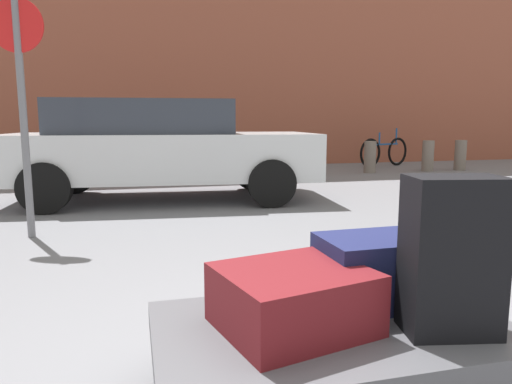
# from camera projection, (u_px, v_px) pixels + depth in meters

# --- Properties ---
(building_facade_brick) EXTENTS (24.00, 1.20, 8.19)m
(building_facade_brick) POSITION_uv_depth(u_px,v_px,m) (237.00, 5.00, 12.12)
(building_facade_brick) COLOR brown
(building_facade_brick) RESTS_ON ground_plane
(luggage_cart) EXTENTS (1.39, 0.83, 0.34)m
(luggage_cart) POSITION_uv_depth(u_px,v_px,m) (332.00, 340.00, 1.86)
(luggage_cart) COLOR #4C4C51
(luggage_cart) RESTS_ON ground_plane
(suitcase_maroon_front_left) EXTENTS (0.63, 0.59, 0.23)m
(suitcase_maroon_front_left) POSITION_uv_depth(u_px,v_px,m) (293.00, 299.00, 1.80)
(suitcase_maroon_front_left) COLOR maroon
(suitcase_maroon_front_left) RESTS_ON luggage_cart
(duffel_bag_navy_rear_right) EXTENTS (0.53, 0.35, 0.29)m
(duffel_bag_navy_rear_right) POSITION_uv_depth(u_px,v_px,m) (381.00, 270.00, 2.05)
(duffel_bag_navy_rear_right) COLOR #191E47
(duffel_bag_navy_rear_right) RESTS_ON luggage_cart
(suitcase_black_front_right) EXTENTS (0.37, 0.27, 0.59)m
(suitcase_black_front_right) POSITION_uv_depth(u_px,v_px,m) (452.00, 256.00, 1.73)
(suitcase_black_front_right) COLOR black
(suitcase_black_front_right) RESTS_ON luggage_cart
(parked_car) EXTENTS (4.45, 2.24, 1.42)m
(parked_car) POSITION_uv_depth(u_px,v_px,m) (159.00, 147.00, 6.75)
(parked_car) COLOR silver
(parked_car) RESTS_ON ground_plane
(bicycle_leaning) EXTENTS (1.67, 0.68, 0.96)m
(bicycle_leaning) POSITION_uv_depth(u_px,v_px,m) (384.00, 152.00, 11.86)
(bicycle_leaning) COLOR black
(bicycle_leaning) RESTS_ON ground_plane
(bollard_kerb_near) EXTENTS (0.26, 0.26, 0.70)m
(bollard_kerb_near) POSITION_uv_depth(u_px,v_px,m) (309.00, 158.00, 10.04)
(bollard_kerb_near) COLOR #72665B
(bollard_kerb_near) RESTS_ON ground_plane
(bollard_kerb_mid) EXTENTS (0.26, 0.26, 0.70)m
(bollard_kerb_mid) POSITION_uv_depth(u_px,v_px,m) (370.00, 157.00, 10.40)
(bollard_kerb_mid) COLOR #72665B
(bollard_kerb_mid) RESTS_ON ground_plane
(bollard_kerb_far) EXTENTS (0.26, 0.26, 0.70)m
(bollard_kerb_far) POSITION_uv_depth(u_px,v_px,m) (428.00, 156.00, 10.76)
(bollard_kerb_far) COLOR #72665B
(bollard_kerb_far) RESTS_ON ground_plane
(bollard_corner) EXTENTS (0.26, 0.26, 0.70)m
(bollard_corner) POSITION_uv_depth(u_px,v_px,m) (460.00, 155.00, 10.98)
(bollard_corner) COLOR #72665B
(bollard_corner) RESTS_ON ground_plane
(no_parking_sign) EXTENTS (0.49, 0.14, 2.26)m
(no_parking_sign) POSITION_uv_depth(u_px,v_px,m) (22.00, 92.00, 4.43)
(no_parking_sign) COLOR slate
(no_parking_sign) RESTS_ON ground_plane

